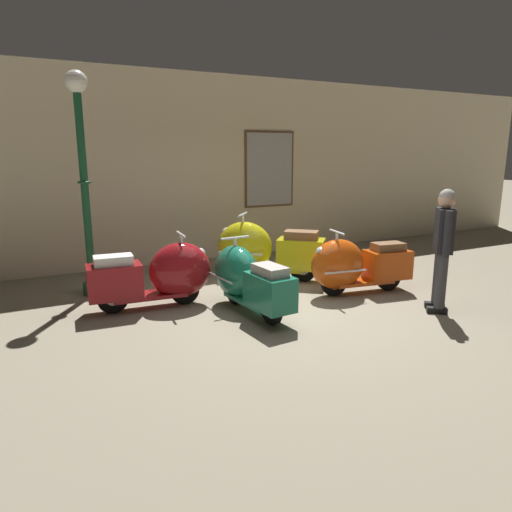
{
  "coord_description": "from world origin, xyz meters",
  "views": [
    {
      "loc": [
        -3.15,
        -4.98,
        2.1
      ],
      "look_at": [
        -0.1,
        0.98,
        0.58
      ],
      "focal_mm": 32.41,
      "sensor_mm": 36.0,
      "label": 1
    }
  ],
  "objects_px": {
    "lamppost": "(83,170)",
    "scooter_0": "(161,274)",
    "scooter_2": "(262,250)",
    "visitor_1": "(443,242)",
    "scooter_3": "(353,265)",
    "scooter_1": "(246,278)"
  },
  "relations": [
    {
      "from": "lamppost",
      "to": "scooter_0",
      "type": "bearing_deg",
      "value": -53.59
    },
    {
      "from": "scooter_0",
      "to": "scooter_2",
      "type": "xyz_separation_m",
      "value": [
        1.9,
        0.65,
        0.04
      ]
    },
    {
      "from": "visitor_1",
      "to": "scooter_2",
      "type": "bearing_deg",
      "value": -22.14
    },
    {
      "from": "visitor_1",
      "to": "scooter_3",
      "type": "bearing_deg",
      "value": -24.97
    },
    {
      "from": "scooter_2",
      "to": "lamppost",
      "type": "height_order",
      "value": "lamppost"
    },
    {
      "from": "scooter_3",
      "to": "scooter_0",
      "type": "bearing_deg",
      "value": -5.85
    },
    {
      "from": "scooter_0",
      "to": "visitor_1",
      "type": "xyz_separation_m",
      "value": [
        3.26,
        -1.85,
        0.48
      ]
    },
    {
      "from": "scooter_0",
      "to": "scooter_3",
      "type": "bearing_deg",
      "value": -10.35
    },
    {
      "from": "scooter_0",
      "to": "lamppost",
      "type": "distance_m",
      "value": 1.89
    },
    {
      "from": "scooter_0",
      "to": "scooter_1",
      "type": "relative_size",
      "value": 1.05
    },
    {
      "from": "scooter_2",
      "to": "visitor_1",
      "type": "distance_m",
      "value": 2.89
    },
    {
      "from": "scooter_0",
      "to": "lamppost",
      "type": "bearing_deg",
      "value": 130.99
    },
    {
      "from": "scooter_0",
      "to": "scooter_1",
      "type": "bearing_deg",
      "value": -28.93
    },
    {
      "from": "scooter_3",
      "to": "lamppost",
      "type": "relative_size",
      "value": 0.52
    },
    {
      "from": "scooter_1",
      "to": "scooter_3",
      "type": "xyz_separation_m",
      "value": [
        1.74,
        -0.08,
        0.01
      ]
    },
    {
      "from": "scooter_0",
      "to": "visitor_1",
      "type": "relative_size",
      "value": 1.03
    },
    {
      "from": "scooter_1",
      "to": "visitor_1",
      "type": "height_order",
      "value": "visitor_1"
    },
    {
      "from": "visitor_1",
      "to": "scooter_0",
      "type": "bearing_deg",
      "value": 9.74
    },
    {
      "from": "scooter_0",
      "to": "scooter_3",
      "type": "height_order",
      "value": "scooter_0"
    },
    {
      "from": "scooter_1",
      "to": "lamppost",
      "type": "distance_m",
      "value": 2.8
    },
    {
      "from": "scooter_0",
      "to": "scooter_2",
      "type": "height_order",
      "value": "scooter_2"
    },
    {
      "from": "scooter_2",
      "to": "lamppost",
      "type": "bearing_deg",
      "value": 32.54
    }
  ]
}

